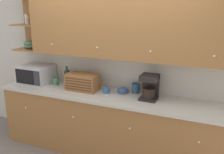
{
  "coord_description": "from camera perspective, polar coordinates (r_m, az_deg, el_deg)",
  "views": [
    {
      "loc": [
        1.32,
        -3.3,
        2.13
      ],
      "look_at": [
        0.0,
        -0.21,
        1.16
      ],
      "focal_mm": 40.0,
      "sensor_mm": 36.0,
      "label": 1
    }
  ],
  "objects": [
    {
      "name": "counter_unit",
      "position": [
        3.67,
        -0.57,
        -10.81
      ],
      "size": [
        3.33,
        0.64,
        0.93
      ],
      "color": "#A36B38",
      "rests_on": "ground_plane"
    },
    {
      "name": "mug",
      "position": [
        3.53,
        -1.31,
        -3.02
      ],
      "size": [
        0.09,
        0.08,
        0.09
      ],
      "color": "#38669E",
      "rests_on": "counter_unit"
    },
    {
      "name": "microwave",
      "position": [
        4.17,
        -16.91,
        0.69
      ],
      "size": [
        0.49,
        0.42,
        0.28
      ],
      "color": "silver",
      "rests_on": "counter_unit"
    },
    {
      "name": "ground_plane",
      "position": [
        4.14,
        1.19,
        -14.78
      ],
      "size": [
        24.0,
        24.0,
        0.0
      ],
      "primitive_type": "plane",
      "color": "slate"
    },
    {
      "name": "backsplash_panel",
      "position": [
        3.67,
        1.27,
        1.21
      ],
      "size": [
        3.31,
        0.01,
        0.51
      ],
      "color": "beige",
      "rests_on": "counter_unit"
    },
    {
      "name": "coffee_maker",
      "position": [
        3.32,
        8.57,
        -2.23
      ],
      "size": [
        0.22,
        0.23,
        0.34
      ],
      "color": "black",
      "rests_on": "counter_unit"
    },
    {
      "name": "upper_cabinets",
      "position": [
        3.34,
        3.01,
        11.26
      ],
      "size": [
        3.31,
        0.38,
        0.82
      ],
      "color": "#A36B38",
      "rests_on": "backsplash_panel"
    },
    {
      "name": "wall_back",
      "position": [
        3.68,
        1.49,
        3.11
      ],
      "size": [
        5.71,
        0.06,
        2.6
      ],
      "color": "beige",
      "rests_on": "ground_plane"
    },
    {
      "name": "wine_bottle",
      "position": [
        3.92,
        -10.22,
        0.11
      ],
      "size": [
        0.09,
        0.09,
        0.3
      ],
      "color": "#19381E",
      "rests_on": "counter_unit"
    },
    {
      "name": "bread_box",
      "position": [
        3.66,
        -6.81,
        -1.15
      ],
      "size": [
        0.47,
        0.25,
        0.24
      ],
      "color": "#996033",
      "rests_on": "counter_unit"
    },
    {
      "name": "storage_canister",
      "position": [
        3.55,
        5.41,
        -2.52
      ],
      "size": [
        0.11,
        0.11,
        0.14
      ],
      "color": "#33567A",
      "rests_on": "counter_unit"
    },
    {
      "name": "bowl_stack_on_counter",
      "position": [
        3.56,
        2.52,
        -3.05
      ],
      "size": [
        0.17,
        0.17,
        0.07
      ],
      "color": "#3D5B93",
      "rests_on": "counter_unit"
    },
    {
      "name": "mug_blue_second",
      "position": [
        3.99,
        -12.71,
        -0.96
      ],
      "size": [
        0.09,
        0.08,
        0.11
      ],
      "color": "#4C845B",
      "rests_on": "counter_unit"
    }
  ]
}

